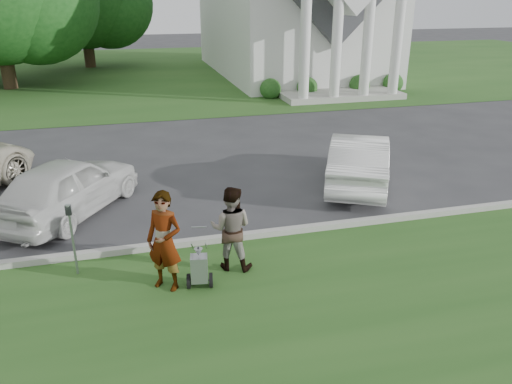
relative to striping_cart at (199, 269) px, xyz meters
name	(u,v)px	position (x,y,z in m)	size (l,w,h in m)	color
ground	(229,253)	(0.78, 1.11, -0.38)	(120.00, 120.00, 0.00)	#333335
grass_strip	(268,344)	(0.78, -1.89, -0.37)	(80.00, 7.00, 0.01)	#244E1B
church_lawn	(149,71)	(0.78, 28.11, -0.37)	(80.00, 30.00, 0.01)	#244E1B
curb	(224,239)	(0.78, 1.66, -0.30)	(80.00, 0.18, 0.15)	#9E9E93
striping_cart	(199,269)	(0.00, 0.00, 0.00)	(0.54, 0.99, 0.87)	black
person_left	(164,242)	(-0.58, 0.14, 0.57)	(0.69, 0.45, 1.88)	#999999
person_right	(231,229)	(0.72, 0.54, 0.47)	(0.83, 0.64, 1.70)	#999999
parking_meter_near	(72,231)	(-2.23, 1.05, 0.55)	(0.11, 0.10, 1.47)	#919499
car_b	(68,186)	(-2.56, 4.09, 0.35)	(1.70, 4.23, 1.44)	silver
car_d	(359,159)	(5.17, 4.21, 0.35)	(1.53, 4.38, 1.44)	silver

